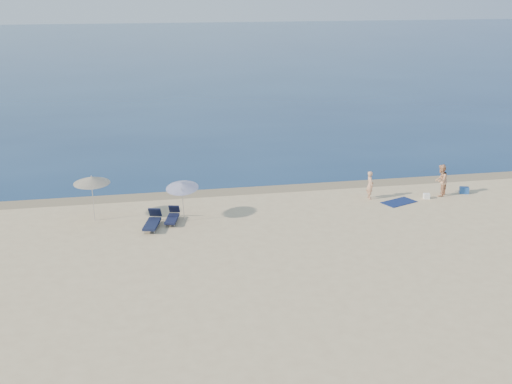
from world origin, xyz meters
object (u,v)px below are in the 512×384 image
(umbrella_near, at_px, (182,185))
(person_left, at_px, (370,185))
(person_right, at_px, (441,180))
(blue_cooler, at_px, (464,190))

(umbrella_near, bearing_deg, person_left, 29.25)
(person_right, bearing_deg, blue_cooler, 137.17)
(blue_cooler, distance_m, umbrella_near, 16.11)
(person_right, xyz_separation_m, umbrella_near, (-14.43, -1.07, 0.91))
(person_right, xyz_separation_m, blue_cooler, (1.55, 0.14, -0.72))
(person_left, distance_m, blue_cooler, 5.63)
(person_left, relative_size, umbrella_near, 0.73)
(person_left, xyz_separation_m, umbrella_near, (-10.39, -1.36, 1.03))
(person_left, bearing_deg, blue_cooler, -90.42)
(person_left, bearing_deg, umbrella_near, 98.49)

